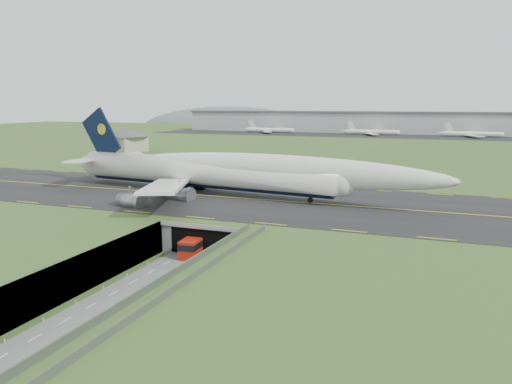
% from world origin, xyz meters
% --- Properties ---
extents(ground, '(900.00, 900.00, 0.00)m').
position_xyz_m(ground, '(0.00, 0.00, 0.00)').
color(ground, '#335A24').
rests_on(ground, ground).
extents(airfield_deck, '(800.00, 800.00, 6.00)m').
position_xyz_m(airfield_deck, '(0.00, 0.00, 3.00)').
color(airfield_deck, gray).
rests_on(airfield_deck, ground).
extents(trench_road, '(12.00, 75.00, 0.20)m').
position_xyz_m(trench_road, '(0.00, -7.50, 0.10)').
color(trench_road, slate).
rests_on(trench_road, ground).
extents(taxiway, '(800.00, 44.00, 0.18)m').
position_xyz_m(taxiway, '(0.00, 33.00, 6.09)').
color(taxiway, black).
rests_on(taxiway, airfield_deck).
extents(tunnel_portal, '(17.00, 22.30, 6.00)m').
position_xyz_m(tunnel_portal, '(0.00, 16.71, 3.33)').
color(tunnel_portal, gray).
rests_on(tunnel_portal, ground).
extents(guideway, '(3.00, 53.00, 7.05)m').
position_xyz_m(guideway, '(11.00, -19.11, 5.32)').
color(guideway, '#A8A8A3').
rests_on(guideway, ground).
extents(jumbo_jet, '(99.99, 63.00, 20.98)m').
position_xyz_m(jumbo_jet, '(-6.96, 35.57, 11.66)').
color(jumbo_jet, white).
rests_on(jumbo_jet, ground).
extents(shuttle_tram, '(3.82, 8.63, 3.41)m').
position_xyz_m(shuttle_tram, '(-1.09, 7.95, 1.86)').
color(shuttle_tram, '#AF1B0B').
rests_on(shuttle_tram, ground).
extents(service_building, '(24.12, 24.12, 10.35)m').
position_xyz_m(service_building, '(-92.17, 118.45, 12.13)').
color(service_building, tan).
rests_on(service_building, ground).
extents(cargo_terminal, '(320.00, 67.00, 15.60)m').
position_xyz_m(cargo_terminal, '(-0.09, 299.41, 13.96)').
color(cargo_terminal, '#B2B2B2').
rests_on(cargo_terminal, ground).
extents(distant_hills, '(700.00, 91.00, 60.00)m').
position_xyz_m(distant_hills, '(64.38, 430.00, -4.00)').
color(distant_hills, slate).
rests_on(distant_hills, ground).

